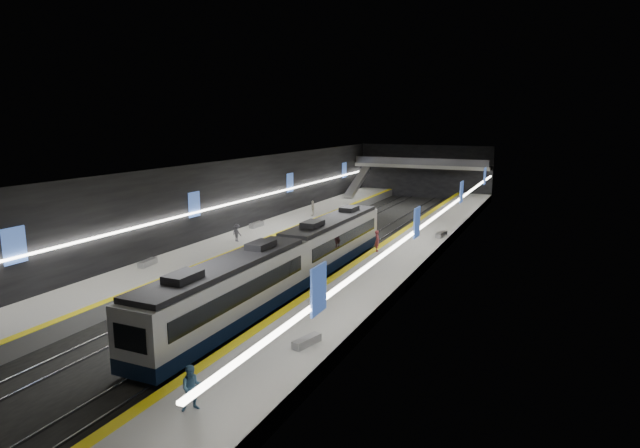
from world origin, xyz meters
The scene contains 26 objects.
ground centered at (0.00, 0.00, 0.00)m, with size 70.00×70.00×0.00m, color black.
ceiling centered at (0.00, 0.00, 8.00)m, with size 20.00×70.00×0.04m, color beige.
wall_left centered at (-10.00, 0.00, 4.00)m, with size 0.04×70.00×8.00m, color black.
wall_right centered at (10.00, 0.00, 4.00)m, with size 0.04×70.00×8.00m, color black.
wall_back centered at (0.00, 35.00, 4.00)m, with size 20.00×0.04×8.00m, color black.
platform_left centered at (-7.50, 0.00, 0.50)m, with size 5.00×70.00×1.00m, color slate.
tile_surface_left centered at (-7.50, 0.00, 1.01)m, with size 5.00×70.00×0.02m, color #B1B1AC.
tactile_strip_left centered at (-5.30, 0.00, 1.02)m, with size 0.60×70.00×0.02m, color yellow.
platform_right centered at (7.50, 0.00, 0.50)m, with size 5.00×70.00×1.00m, color slate.
tile_surface_right centered at (7.50, 0.00, 1.01)m, with size 5.00×70.00×0.02m, color #B1B1AC.
tactile_strip_right centered at (5.30, 0.00, 1.02)m, with size 0.60×70.00×0.02m, color yellow.
rails centered at (0.00, 0.00, 0.06)m, with size 6.52×70.00×0.12m.
train centered at (2.50, -13.78, 2.20)m, with size 2.69×30.04×3.60m.
ad_posters centered at (0.00, 1.00, 4.50)m, with size 19.94×53.50×2.20m.
cove_light_left centered at (-9.80, 0.00, 3.80)m, with size 0.25×68.60×0.12m, color white.
cove_light_right centered at (9.80, 0.00, 3.80)m, with size 0.25×68.60×0.12m, color white.
mezzanine_bridge centered at (0.00, 32.93, 5.04)m, with size 20.00×3.00×1.50m.
escalator centered at (-7.50, 26.00, 2.90)m, with size 1.20×8.00×0.60m, color #99999E.
bench_left_near centered at (-8.63, -15.51, 1.22)m, with size 0.51×1.83×0.45m, color #99999E.
bench_left_far centered at (-8.79, 0.44, 1.25)m, with size 0.56×2.02×0.49m, color #99999E.
bench_right_near centered at (8.58, -23.48, 1.21)m, with size 0.47×1.71×0.42m, color #99999E.
bench_right_far centered at (9.33, 3.75, 1.23)m, with size 0.52×1.87×0.46m, color #99999E.
passenger_right_a centered at (5.66, -4.12, 1.89)m, with size 0.65×0.43×1.78m, color #B4434A.
passenger_right_b centered at (7.24, -30.58, 1.90)m, with size 0.87×0.68×1.79m, color #5287B2.
passenger_left_a centered at (-6.36, 8.71, 1.87)m, with size 1.02×0.42×1.74m, color silver.
passenger_left_b centered at (-6.99, -5.85, 1.80)m, with size 1.03×0.59×1.59m, color #44434B.
Camera 1 is at (19.34, -45.41, 11.87)m, focal length 30.00 mm.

